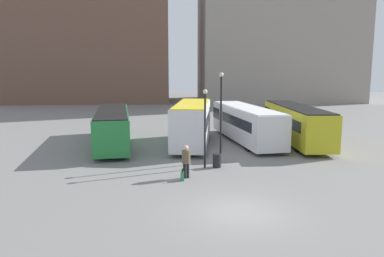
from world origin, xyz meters
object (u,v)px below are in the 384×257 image
(lamp_post_1, at_px, (205,121))
(trash_bin, at_px, (217,161))
(bus_0, at_px, (113,126))
(bus_3, at_px, (296,122))
(traveler, at_px, (186,159))
(bus_2, at_px, (245,122))
(suitcase, at_px, (182,176))
(bus_1, at_px, (192,123))
(lamp_post_0, at_px, (221,110))

(lamp_post_1, bearing_deg, trash_bin, 5.87)
(bus_0, distance_m, bus_3, 14.91)
(traveler, bearing_deg, bus_2, -30.52)
(suitcase, bearing_deg, bus_0, 24.20)
(bus_1, height_order, suitcase, bus_1)
(bus_0, bearing_deg, suitcase, -160.15)
(bus_0, xyz_separation_m, trash_bin, (7.43, -7.53, -1.11))
(bus_1, distance_m, trash_bin, 7.01)
(bus_0, bearing_deg, lamp_post_1, -146.09)
(bus_1, height_order, trash_bin, bus_1)
(traveler, xyz_separation_m, lamp_post_0, (2.41, 3.62, 2.30))
(bus_2, bearing_deg, lamp_post_0, 148.03)
(traveler, height_order, suitcase, traveler)
(bus_3, height_order, trash_bin, bus_3)
(bus_1, bearing_deg, trash_bin, -162.70)
(traveler, distance_m, suitcase, 1.00)
(bus_3, xyz_separation_m, traveler, (-9.47, -9.79, -0.55))
(bus_3, bearing_deg, bus_2, 83.08)
(bus_0, xyz_separation_m, bus_3, (14.91, 0.11, 0.11))
(bus_3, relative_size, trash_bin, 13.86)
(bus_1, xyz_separation_m, bus_3, (8.59, 0.86, -0.17))
(bus_3, height_order, suitcase, bus_3)
(traveler, bearing_deg, suitcase, 151.06)
(bus_3, bearing_deg, bus_1, 96.78)
(bus_3, xyz_separation_m, lamp_post_0, (-7.06, -6.17, 1.75))
(trash_bin, bearing_deg, bus_3, 45.62)
(suitcase, distance_m, lamp_post_0, 5.79)
(lamp_post_0, height_order, lamp_post_1, lamp_post_0)
(bus_1, bearing_deg, lamp_post_1, -169.05)
(traveler, bearing_deg, trash_bin, -45.85)
(bus_1, distance_m, suitcase, 9.59)
(bus_3, height_order, traveler, bus_3)
(trash_bin, bearing_deg, bus_1, 99.32)
(bus_2, bearing_deg, bus_3, -106.05)
(lamp_post_1, height_order, trash_bin, lamp_post_1)
(bus_0, height_order, bus_1, bus_1)
(bus_1, xyz_separation_m, suitcase, (-1.11, -9.39, -1.57))
(bus_0, xyz_separation_m, bus_1, (6.32, -0.75, 0.29))
(bus_3, relative_size, suitcase, 16.92)
(bus_3, bearing_deg, trash_bin, 136.68)
(lamp_post_1, bearing_deg, bus_3, 43.15)
(traveler, height_order, trash_bin, traveler)
(bus_2, bearing_deg, lamp_post_1, 145.29)
(bus_0, height_order, bus_3, bus_3)
(suitcase, xyz_separation_m, lamp_post_1, (1.46, 2.53, 2.64))
(bus_0, relative_size, bus_1, 1.29)
(bus_1, bearing_deg, suitcase, -178.73)
(bus_1, distance_m, lamp_post_1, 6.95)
(bus_1, height_order, bus_2, bus_1)
(suitcase, xyz_separation_m, lamp_post_0, (2.63, 4.09, 3.15))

